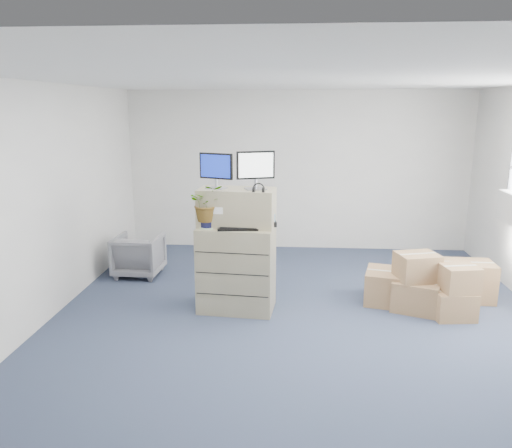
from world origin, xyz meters
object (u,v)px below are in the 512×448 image
object	(u,v)px
filing_cabinet_lower	(237,268)
potted_plant	(207,208)
monitor_right	(256,168)
water_bottle	(245,216)
monitor_left	(216,169)
keyboard	(238,228)
office_chair	(139,253)

from	to	relation	value
filing_cabinet_lower	potted_plant	world-z (taller)	potted_plant
monitor_right	filing_cabinet_lower	bearing A→B (deg)	164.10
water_bottle	potted_plant	size ratio (longest dim) A/B	0.45
filing_cabinet_lower	monitor_left	xyz separation A→B (m)	(-0.24, 0.04, 1.24)
monitor_right	keyboard	size ratio (longest dim) A/B	0.93
monitor_right	office_chair	distance (m)	2.65
monitor_left	keyboard	size ratio (longest dim) A/B	0.87
monitor_right	potted_plant	distance (m)	0.76
keyboard	office_chair	world-z (taller)	keyboard
monitor_left	keyboard	xyz separation A→B (m)	(0.28, -0.17, -0.69)
monitor_left	potted_plant	distance (m)	0.48
potted_plant	office_chair	distance (m)	2.07
filing_cabinet_lower	monitor_right	world-z (taller)	monitor_right
keyboard	water_bottle	distance (m)	0.24
monitor_left	office_chair	size ratio (longest dim) A/B	0.63
monitor_left	office_chair	bearing A→B (deg)	160.45
keyboard	monitor_right	bearing A→B (deg)	29.52
office_chair	potted_plant	bearing A→B (deg)	137.80
monitor_right	water_bottle	world-z (taller)	monitor_right
water_bottle	potted_plant	xyz separation A→B (m)	(-0.45, -0.17, 0.12)
office_chair	monitor_right	bearing A→B (deg)	150.52
potted_plant	office_chair	bearing A→B (deg)	134.95
keyboard	office_chair	xyz separation A→B (m)	(-1.67, 1.33, -0.75)
filing_cabinet_lower	potted_plant	size ratio (longest dim) A/B	1.93
keyboard	potted_plant	world-z (taller)	potted_plant
water_bottle	potted_plant	distance (m)	0.49
keyboard	water_bottle	size ratio (longest dim) A/B	2.00
monitor_right	monitor_left	bearing A→B (deg)	158.25
water_bottle	monitor_left	bearing A→B (deg)	-173.88
keyboard	potted_plant	size ratio (longest dim) A/B	0.89
monitor_right	office_chair	size ratio (longest dim) A/B	0.67
potted_plant	monitor_left	bearing A→B (deg)	52.91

